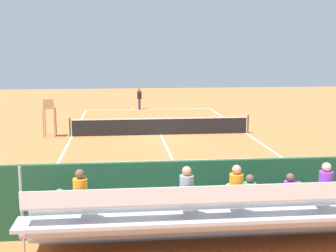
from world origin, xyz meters
TOP-DOWN VIEW (x-y plane):
  - ground_plane at (0.00, 0.00)m, footprint 60.00×60.00m
  - court_line_markings at (0.00, -0.04)m, footprint 10.10×22.20m
  - tennis_net at (0.00, 0.00)m, footprint 10.30×0.10m
  - backdrop_wall at (0.00, 14.00)m, footprint 18.00×0.16m
  - bleacher_stand at (0.01, 15.38)m, footprint 9.06×2.40m
  - umpire_chair at (6.20, 0.01)m, footprint 0.67×0.67m
  - courtside_bench at (-3.47, 13.27)m, footprint 1.80×0.40m
  - equipment_bag at (-2.02, 13.40)m, footprint 0.90×0.36m
  - tennis_player at (0.75, -10.99)m, footprint 0.43×0.55m
  - tennis_racket at (1.33, -11.25)m, footprint 0.58×0.36m
  - tennis_ball_near at (-0.59, -7.98)m, footprint 0.07×0.07m
  - tennis_ball_far at (0.17, -7.69)m, footprint 0.07×0.07m

SIDE VIEW (x-z plane):
  - ground_plane at x=0.00m, z-range 0.00..0.00m
  - court_line_markings at x=0.00m, z-range 0.00..0.01m
  - tennis_racket at x=1.33m, z-range 0.00..0.03m
  - tennis_ball_near at x=-0.59m, z-range 0.00..0.07m
  - tennis_ball_far at x=0.17m, z-range 0.00..0.07m
  - equipment_bag at x=-2.02m, z-range 0.00..0.36m
  - tennis_net at x=0.00m, z-range -0.03..1.04m
  - courtside_bench at x=-3.47m, z-range 0.09..1.02m
  - bleacher_stand at x=0.01m, z-range -0.27..2.21m
  - backdrop_wall at x=0.00m, z-range 0.00..2.00m
  - tennis_player at x=0.75m, z-range 0.05..1.98m
  - umpire_chair at x=6.20m, z-range 0.24..2.38m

